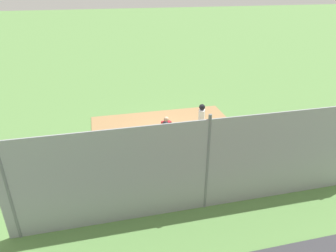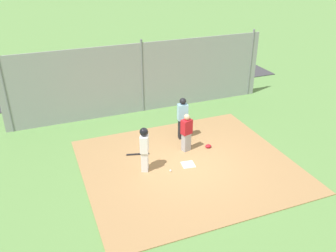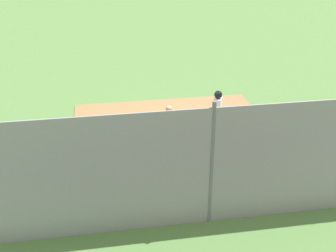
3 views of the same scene
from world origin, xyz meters
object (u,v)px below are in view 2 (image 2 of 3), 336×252
at_px(baseball_bat, 138,154).
at_px(home_plate, 188,165).
at_px(parked_car_green, 172,63).
at_px(catcher, 186,132).
at_px(umpire, 183,118).
at_px(runner, 144,147).
at_px(baseball, 171,171).
at_px(parked_car_red, 105,68).
at_px(catcher_mask, 208,146).

bearing_deg(baseball_bat, home_plate, -27.54).
height_order(home_plate, parked_car_green, parked_car_green).
xyz_separation_m(baseball_bat, parked_car_green, (-4.79, -8.52, 0.55)).
distance_m(catcher, umpire, 0.98).
bearing_deg(runner, baseball, -3.42).
bearing_deg(catcher, home_plate, -37.25).
height_order(catcher, runner, runner).
xyz_separation_m(home_plate, parked_car_green, (-3.34, -9.82, 0.57)).
bearing_deg(baseball, parked_car_red, -90.75).
xyz_separation_m(home_plate, umpire, (-0.59, -1.89, 0.89)).
height_order(catcher, parked_car_green, catcher).
bearing_deg(baseball_bat, catcher, 3.46).
xyz_separation_m(catcher, catcher_mask, (-0.87, 0.13, -0.70)).
relative_size(runner, parked_car_red, 0.37).
bearing_deg(catcher_mask, parked_car_red, -79.19).
relative_size(home_plate, parked_car_green, 0.10).
xyz_separation_m(catcher, baseball_bat, (1.80, -0.35, -0.73)).
bearing_deg(baseball, runner, -28.36).
bearing_deg(catcher, catcher_mask, 64.04).
xyz_separation_m(home_plate, catcher_mask, (-1.22, -0.82, 0.05)).
distance_m(baseball_bat, parked_car_red, 9.07).
distance_m(catcher_mask, parked_car_green, 9.26).
bearing_deg(home_plate, runner, -9.38).
xyz_separation_m(runner, catcher_mask, (-2.73, -0.57, -0.86)).
bearing_deg(umpire, parked_car_red, -166.46).
bearing_deg(runner, umpire, 62.89).
distance_m(catcher, parked_car_green, 9.36).
distance_m(catcher, catcher_mask, 1.13).
bearing_deg(catcher, baseball, -61.16).
bearing_deg(baseball_bat, parked_car_green, 74.98).
xyz_separation_m(catcher, parked_car_red, (0.94, -9.36, -0.18)).
bearing_deg(parked_car_green, umpire, -101.59).
distance_m(catcher, parked_car_red, 9.41).
bearing_deg(baseball, parked_car_green, -112.20).
height_order(home_plate, catcher, catcher).
xyz_separation_m(home_plate, baseball, (0.73, 0.17, 0.03)).
xyz_separation_m(catcher, runner, (1.86, 0.71, 0.16)).
xyz_separation_m(umpire, baseball_bat, (2.04, 0.59, -0.87)).
xyz_separation_m(runner, parked_car_red, (-0.91, -10.07, -0.34)).
bearing_deg(umpire, runner, -46.56).
relative_size(catcher_mask, baseball, 3.24).
distance_m(umpire, catcher_mask, 1.50).
bearing_deg(runner, parked_car_red, 109.76).
bearing_deg(baseball_bat, umpire, 30.44).
bearing_deg(runner, baseball_bat, 111.67).
xyz_separation_m(baseball, parked_car_red, (-0.14, -10.48, 0.55)).
bearing_deg(parked_car_green, runner, -109.36).
xyz_separation_m(umpire, parked_car_green, (-2.75, -7.93, -0.32)).
height_order(runner, parked_car_green, runner).
bearing_deg(baseball, catcher, -133.85).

